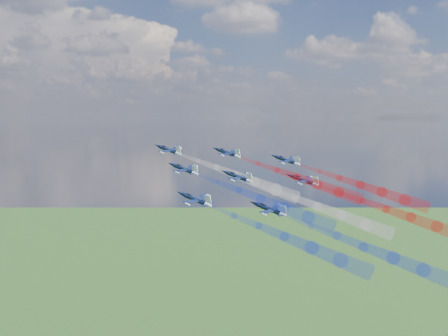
{
  "coord_description": "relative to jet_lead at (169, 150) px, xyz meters",
  "views": [
    {
      "loc": [
        -24.63,
        -155.73,
        172.62
      ],
      "look_at": [
        -6.22,
        -18.75,
        159.24
      ],
      "focal_mm": 41.48,
      "sensor_mm": 36.0,
      "label": 1
    }
  ],
  "objects": [
    {
      "name": "jet_lead",
      "position": [
        0.0,
        0.0,
        0.0
      ],
      "size": [
        13.27,
        13.09,
        6.22
      ],
      "primitive_type": null,
      "rotation": [
        0.26,
        -0.13,
        0.84
      ],
      "color": "black"
    },
    {
      "name": "trail_lead",
      "position": [
        17.08,
        -14.32,
        -5.81
      ],
      "size": [
        30.1,
        26.44,
        13.05
      ],
      "primitive_type": null,
      "rotation": [
        0.26,
        -0.13,
        0.84
      ],
      "color": "white"
    },
    {
      "name": "jet_inner_left",
      "position": [
        3.41,
        -16.83,
        -3.91
      ],
      "size": [
        13.27,
        13.09,
        6.22
      ],
      "primitive_type": null,
      "rotation": [
        0.26,
        -0.13,
        0.84
      ],
      "color": "black"
    },
    {
      "name": "trail_inner_left",
      "position": [
        20.49,
        -31.16,
        -9.73
      ],
      "size": [
        30.1,
        26.44,
        13.05
      ],
      "primitive_type": null,
      "rotation": [
        0.26,
        -0.13,
        0.84
      ],
      "color": "#1836D0"
    },
    {
      "name": "jet_inner_right",
      "position": [
        17.2,
        1.3,
        -1.08
      ],
      "size": [
        13.27,
        13.09,
        6.22
      ],
      "primitive_type": null,
      "rotation": [
        0.26,
        -0.13,
        0.84
      ],
      "color": "black"
    },
    {
      "name": "trail_inner_right",
      "position": [
        34.28,
        -13.02,
        -6.89
      ],
      "size": [
        30.1,
        26.44,
        13.05
      ],
      "primitive_type": null,
      "rotation": [
        0.26,
        -0.13,
        0.84
      ],
      "color": "red"
    },
    {
      "name": "jet_outer_left",
      "position": [
        4.98,
        -33.41,
        -9.19
      ],
      "size": [
        13.27,
        13.09,
        6.22
      ],
      "primitive_type": null,
      "rotation": [
        0.26,
        -0.13,
        0.84
      ],
      "color": "black"
    },
    {
      "name": "trail_outer_left",
      "position": [
        22.06,
        -47.73,
        -15.01
      ],
      "size": [
        30.1,
        26.44,
        13.05
      ],
      "primitive_type": null,
      "rotation": [
        0.26,
        -0.13,
        0.84
      ],
      "color": "#1836D0"
    },
    {
      "name": "jet_center_third",
      "position": [
        17.56,
        -15.8,
        -6.23
      ],
      "size": [
        13.27,
        13.09,
        6.22
      ],
      "primitive_type": null,
      "rotation": [
        0.26,
        -0.13,
        0.84
      ],
      "color": "black"
    },
    {
      "name": "trail_center_third",
      "position": [
        34.64,
        -30.12,
        -12.04
      ],
      "size": [
        30.1,
        26.44,
        13.05
      ],
      "primitive_type": null,
      "rotation": [
        0.26,
        -0.13,
        0.84
      ],
      "color": "white"
    },
    {
      "name": "jet_outer_right",
      "position": [
        34.6,
        -0.41,
        -3.32
      ],
      "size": [
        13.27,
        13.09,
        6.22
      ],
      "primitive_type": null,
      "rotation": [
        0.26,
        -0.13,
        0.84
      ],
      "color": "black"
    },
    {
      "name": "trail_outer_right",
      "position": [
        51.68,
        -14.73,
        -9.13
      ],
      "size": [
        30.1,
        26.44,
        13.05
      ],
      "primitive_type": null,
      "rotation": [
        0.26,
        -0.13,
        0.84
      ],
      "color": "red"
    },
    {
      "name": "jet_rear_left",
      "position": [
        22.11,
        -33.37,
        -11.87
      ],
      "size": [
        13.27,
        13.09,
        6.22
      ],
      "primitive_type": null,
      "rotation": [
        0.26,
        -0.13,
        0.84
      ],
      "color": "black"
    },
    {
      "name": "trail_rear_left",
      "position": [
        39.19,
        -47.69,
        -17.69
      ],
      "size": [
        30.1,
        26.44,
        13.05
      ],
      "primitive_type": null,
      "rotation": [
        0.26,
        -0.13,
        0.84
      ],
      "color": "#1836D0"
    },
    {
      "name": "jet_rear_right",
      "position": [
        35.79,
        -14.11,
        -7.64
      ],
      "size": [
        13.27,
        13.09,
        6.22
      ],
      "primitive_type": null,
      "rotation": [
        0.26,
        -0.13,
        0.84
      ],
      "color": "black"
    },
    {
      "name": "trail_rear_right",
      "position": [
        52.87,
        -28.43,
        -13.45
      ],
      "size": [
        30.1,
        26.44,
        13.05
      ],
      "primitive_type": null,
      "rotation": [
        0.26,
        -0.13,
        0.84
      ],
      "color": "red"
    }
  ]
}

